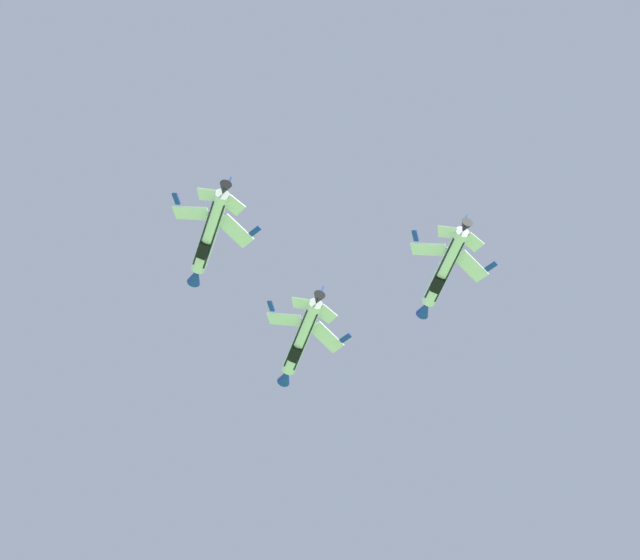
# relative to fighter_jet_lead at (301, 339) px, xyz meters

# --- Properties ---
(fighter_jet_lead) EXTENTS (10.28, 15.96, 4.65)m
(fighter_jet_lead) POSITION_rel_fighter_jet_lead_xyz_m (0.00, 0.00, 0.00)
(fighter_jet_lead) COLOR white
(fighter_jet_left_wing) EXTENTS (10.34, 15.96, 4.55)m
(fighter_jet_left_wing) POSITION_rel_fighter_jet_lead_xyz_m (-13.12, -11.93, 2.67)
(fighter_jet_left_wing) COLOR white
(fighter_jet_right_wing) EXTENTS (10.36, 15.96, 4.53)m
(fighter_jet_right_wing) POSITION_rel_fighter_jet_lead_xyz_m (14.75, -10.36, 4.76)
(fighter_jet_right_wing) COLOR white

